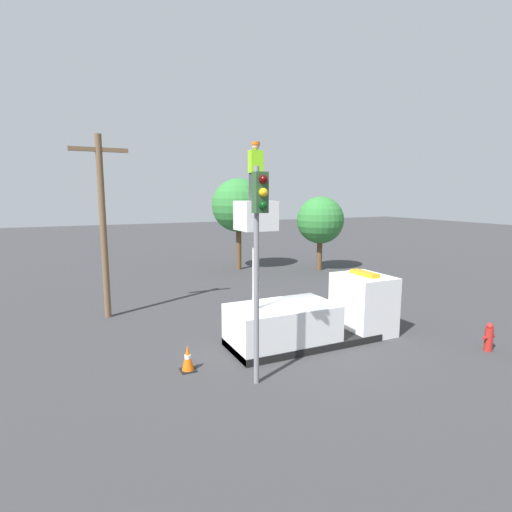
# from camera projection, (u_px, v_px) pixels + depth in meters

# --- Properties ---
(ground_plane) EXTENTS (120.00, 120.00, 0.00)m
(ground_plane) POSITION_uv_depth(u_px,v_px,m) (303.00, 343.00, 13.67)
(ground_plane) COLOR #38383A
(bucket_truck) EXTENTS (5.97, 2.10, 4.83)m
(bucket_truck) POSITION_uv_depth(u_px,v_px,m) (313.00, 314.00, 13.69)
(bucket_truck) COLOR black
(bucket_truck) RESTS_ON ground
(worker) EXTENTS (0.40, 0.26, 1.75)m
(worker) POSITION_uv_depth(u_px,v_px,m) (256.00, 172.00, 12.05)
(worker) COLOR #38383D
(worker) RESTS_ON bucket_truck
(traffic_light_pole) EXTENTS (0.34, 0.57, 5.72)m
(traffic_light_pole) POSITION_uv_depth(u_px,v_px,m) (259.00, 234.00, 10.02)
(traffic_light_pole) COLOR gray
(traffic_light_pole) RESTS_ON ground
(fire_hydrant) EXTENTS (0.49, 0.25, 0.94)m
(fire_hydrant) POSITION_uv_depth(u_px,v_px,m) (489.00, 337.00, 12.90)
(fire_hydrant) COLOR #B2231E
(fire_hydrant) RESTS_ON ground
(traffic_cone_rear) EXTENTS (0.43, 0.43, 0.77)m
(traffic_cone_rear) POSITION_uv_depth(u_px,v_px,m) (188.00, 358.00, 11.45)
(traffic_cone_rear) COLOR black
(traffic_cone_rear) RESTS_ON ground
(tree_left_bg) EXTENTS (3.11, 3.11, 4.91)m
(tree_left_bg) POSITION_uv_depth(u_px,v_px,m) (320.00, 220.00, 26.37)
(tree_left_bg) COLOR brown
(tree_left_bg) RESTS_ON ground
(tree_right_bg) EXTENTS (3.55, 3.55, 6.10)m
(tree_right_bg) POSITION_uv_depth(u_px,v_px,m) (238.00, 206.00, 26.53)
(tree_right_bg) COLOR brown
(tree_right_bg) RESTS_ON ground
(utility_pole) EXTENTS (2.20, 0.26, 7.36)m
(utility_pole) POSITION_uv_depth(u_px,v_px,m) (103.00, 221.00, 15.97)
(utility_pole) COLOR brown
(utility_pole) RESTS_ON ground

